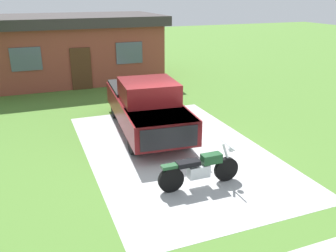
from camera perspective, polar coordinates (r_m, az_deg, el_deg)
The scene contains 5 objects.
ground_plane at distance 11.25m, azimuth 1.19°, elevation -3.95°, with size 80.00×80.00×0.00m, color #4E7A2F.
driveway_pad at distance 11.25m, azimuth 1.19°, elevation -3.94°, with size 5.35×8.49×0.01m, color #B3B3B3.
motorcycle at distance 9.14m, azimuth 5.14°, elevation -6.86°, with size 2.21×0.70×1.09m.
pickup_truck at distance 12.65m, azimuth -3.57°, elevation 3.45°, with size 2.45×5.76×1.90m.
neighbor_house at distance 21.05m, azimuth -14.87°, elevation 12.04°, with size 9.60×5.60×3.50m.
Camera 1 is at (-3.96, -9.44, 4.67)m, focal length 38.26 mm.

